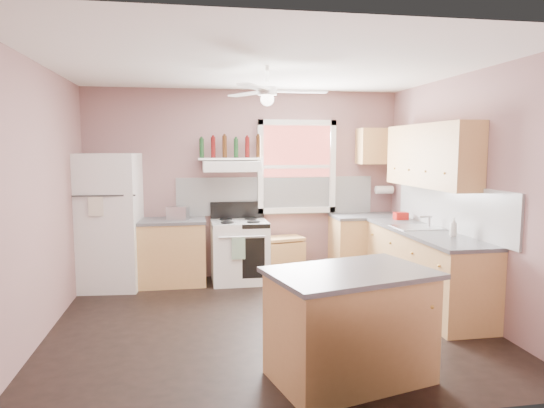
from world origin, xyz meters
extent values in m
plane|color=black|center=(0.00, 0.00, 0.00)|extent=(4.50, 4.50, 0.00)
plane|color=white|center=(0.00, 0.00, 2.70)|extent=(4.50, 4.50, 0.00)
cube|color=#86605F|center=(0.00, 2.02, 1.35)|extent=(4.50, 0.05, 2.70)
cube|color=#86605F|center=(2.27, 0.00, 1.35)|extent=(0.05, 4.00, 2.70)
cube|color=#86605F|center=(-2.27, 0.00, 1.35)|extent=(0.05, 4.00, 2.70)
cube|color=white|center=(0.45, 1.99, 1.18)|extent=(2.90, 0.03, 0.55)
cube|color=white|center=(2.23, 0.30, 1.18)|extent=(0.03, 2.60, 0.55)
cube|color=maroon|center=(0.75, 1.98, 1.60)|extent=(1.00, 0.02, 1.20)
cube|color=white|center=(0.75, 1.96, 1.60)|extent=(1.16, 0.07, 1.36)
cube|color=white|center=(-1.86, 1.66, 0.90)|extent=(0.82, 0.80, 1.80)
cube|color=tan|center=(-1.06, 1.70, 0.43)|extent=(0.90, 0.60, 0.86)
cube|color=#4A4A4C|center=(-1.06, 1.70, 0.88)|extent=(0.92, 0.62, 0.04)
cube|color=silver|center=(-0.97, 1.66, 0.99)|extent=(0.32, 0.24, 0.18)
cube|color=white|center=(-0.13, 1.65, 0.43)|extent=(0.78, 0.65, 0.86)
cube|color=white|center=(-0.23, 1.75, 1.62)|extent=(0.78, 0.50, 0.14)
cube|color=white|center=(-0.23, 1.87, 1.72)|extent=(0.90, 0.26, 0.03)
cube|color=tan|center=(0.52, 1.75, 0.27)|extent=(0.60, 0.46, 0.54)
cube|color=tan|center=(1.75, 1.70, 0.43)|extent=(1.00, 0.60, 0.86)
cube|color=tan|center=(1.95, 0.30, 0.43)|extent=(0.60, 2.20, 0.86)
cube|color=#4A4A4C|center=(1.75, 1.70, 0.88)|extent=(1.02, 0.62, 0.04)
cube|color=#4A4A4C|center=(1.94, 0.30, 0.88)|extent=(0.62, 2.22, 0.04)
cube|color=silver|center=(1.94, 0.50, 0.90)|extent=(0.55, 0.45, 0.03)
cylinder|color=silver|center=(2.10, 0.50, 0.97)|extent=(0.03, 0.03, 0.14)
cube|color=tan|center=(2.08, 0.50, 1.78)|extent=(0.33, 1.80, 0.76)
cube|color=tan|center=(1.95, 1.83, 1.90)|extent=(0.60, 0.33, 0.52)
cylinder|color=white|center=(2.07, 1.86, 1.25)|extent=(0.26, 0.12, 0.12)
cube|color=tan|center=(0.45, -1.38, 0.43)|extent=(1.36, 1.04, 0.86)
cube|color=#4A4A4C|center=(0.45, -1.38, 0.88)|extent=(1.45, 1.13, 0.04)
cylinder|color=white|center=(0.00, 0.00, 2.45)|extent=(0.20, 0.20, 0.08)
imported|color=silver|center=(2.06, -0.13, 1.01)|extent=(0.10, 0.10, 0.22)
cube|color=#AB140E|center=(2.04, 1.18, 0.95)|extent=(0.18, 0.12, 0.10)
cylinder|color=#143819|center=(-0.63, 1.87, 1.87)|extent=(0.06, 0.06, 0.27)
cylinder|color=#590F0F|center=(-0.47, 1.87, 1.88)|extent=(0.06, 0.06, 0.29)
cylinder|color=#3F230F|center=(-0.31, 1.87, 1.89)|extent=(0.06, 0.06, 0.31)
cylinder|color=#143819|center=(-0.15, 1.87, 1.87)|extent=(0.06, 0.06, 0.27)
cylinder|color=#590F0F|center=(0.01, 1.87, 1.88)|extent=(0.06, 0.06, 0.29)
cylinder|color=#3F230F|center=(0.17, 1.87, 1.89)|extent=(0.06, 0.06, 0.31)
camera|label=1|loc=(-0.79, -4.99, 1.87)|focal=32.00mm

